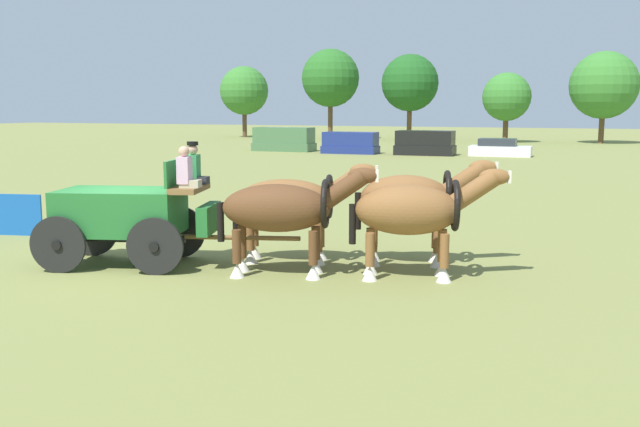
{
  "coord_description": "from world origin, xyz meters",
  "views": [
    {
      "loc": [
        9.66,
        -12.16,
        3.36
      ],
      "look_at": [
        4.15,
        1.13,
        1.2
      ],
      "focal_mm": 39.67,
      "sensor_mm": 36.0,
      "label": 1
    }
  ],
  "objects_px": {
    "parked_vehicle_d": "(500,148)",
    "parked_vehicle_b": "(350,143)",
    "draft_horse_lead_near": "(412,200)",
    "parked_vehicle_a": "(284,140)",
    "draft_horse_rear_near": "(292,203)",
    "parked_vehicle_c": "(425,143)",
    "show_wagon": "(129,213)",
    "draft_horse_lead_off": "(414,212)",
    "draft_horse_rear_off": "(283,210)"
  },
  "relations": [
    {
      "from": "draft_horse_rear_near",
      "to": "draft_horse_rear_off",
      "type": "height_order",
      "value": "draft_horse_rear_off"
    },
    {
      "from": "parked_vehicle_b",
      "to": "parked_vehicle_d",
      "type": "relative_size",
      "value": 0.97
    },
    {
      "from": "draft_horse_lead_near",
      "to": "parked_vehicle_c",
      "type": "bearing_deg",
      "value": 103.65
    },
    {
      "from": "draft_horse_lead_off",
      "to": "parked_vehicle_d",
      "type": "height_order",
      "value": "draft_horse_lead_off"
    },
    {
      "from": "show_wagon",
      "to": "parked_vehicle_c",
      "type": "height_order",
      "value": "show_wagon"
    },
    {
      "from": "draft_horse_lead_off",
      "to": "parked_vehicle_a",
      "type": "height_order",
      "value": "draft_horse_lead_off"
    },
    {
      "from": "draft_horse_rear_near",
      "to": "parked_vehicle_a",
      "type": "height_order",
      "value": "draft_horse_rear_near"
    },
    {
      "from": "draft_horse_rear_near",
      "to": "draft_horse_lead_near",
      "type": "relative_size",
      "value": 1.05
    },
    {
      "from": "draft_horse_lead_off",
      "to": "parked_vehicle_c",
      "type": "distance_m",
      "value": 37.09
    },
    {
      "from": "parked_vehicle_d",
      "to": "parked_vehicle_b",
      "type": "bearing_deg",
      "value": -172.96
    },
    {
      "from": "draft_horse_rear_near",
      "to": "parked_vehicle_d",
      "type": "height_order",
      "value": "draft_horse_rear_near"
    },
    {
      "from": "draft_horse_rear_off",
      "to": "parked_vehicle_b",
      "type": "height_order",
      "value": "draft_horse_rear_off"
    },
    {
      "from": "show_wagon",
      "to": "draft_horse_rear_near",
      "type": "relative_size",
      "value": 1.78
    },
    {
      "from": "parked_vehicle_a",
      "to": "parked_vehicle_d",
      "type": "height_order",
      "value": "parked_vehicle_a"
    },
    {
      "from": "draft_horse_rear_off",
      "to": "draft_horse_lead_near",
      "type": "relative_size",
      "value": 1.07
    },
    {
      "from": "draft_horse_lead_near",
      "to": "parked_vehicle_b",
      "type": "relative_size",
      "value": 0.71
    },
    {
      "from": "draft_horse_lead_off",
      "to": "parked_vehicle_b",
      "type": "distance_m",
      "value": 38.39
    },
    {
      "from": "parked_vehicle_c",
      "to": "parked_vehicle_a",
      "type": "bearing_deg",
      "value": 178.03
    },
    {
      "from": "draft_horse_rear_near",
      "to": "parked_vehicle_a",
      "type": "bearing_deg",
      "value": 115.66
    },
    {
      "from": "draft_horse_lead_off",
      "to": "parked_vehicle_a",
      "type": "bearing_deg",
      "value": 118.93
    },
    {
      "from": "show_wagon",
      "to": "draft_horse_lead_near",
      "type": "relative_size",
      "value": 1.88
    },
    {
      "from": "show_wagon",
      "to": "parked_vehicle_c",
      "type": "xyz_separation_m",
      "value": [
        -2.88,
        37.18,
        -0.3
      ]
    },
    {
      "from": "draft_horse_rear_near",
      "to": "parked_vehicle_d",
      "type": "xyz_separation_m",
      "value": [
        -0.89,
        36.44,
        -0.78
      ]
    },
    {
      "from": "draft_horse_lead_near",
      "to": "parked_vehicle_a",
      "type": "bearing_deg",
      "value": 119.31
    },
    {
      "from": "draft_horse_lead_off",
      "to": "parked_vehicle_a",
      "type": "relative_size",
      "value": 0.64
    },
    {
      "from": "draft_horse_lead_near",
      "to": "parked_vehicle_d",
      "type": "relative_size",
      "value": 0.69
    },
    {
      "from": "parked_vehicle_b",
      "to": "draft_horse_rear_near",
      "type": "bearing_deg",
      "value": -71.92
    },
    {
      "from": "draft_horse_rear_off",
      "to": "parked_vehicle_a",
      "type": "xyz_separation_m",
      "value": [
        -17.64,
        37.18,
        -0.44
      ]
    },
    {
      "from": "parked_vehicle_d",
      "to": "show_wagon",
      "type": "bearing_deg",
      "value": -93.3
    },
    {
      "from": "parked_vehicle_a",
      "to": "draft_horse_lead_near",
      "type": "bearing_deg",
      "value": -60.69
    },
    {
      "from": "draft_horse_lead_near",
      "to": "draft_horse_lead_off",
      "type": "bearing_deg",
      "value": -72.88
    },
    {
      "from": "draft_horse_lead_near",
      "to": "draft_horse_rear_near",
      "type": "bearing_deg",
      "value": -162.81
    },
    {
      "from": "parked_vehicle_a",
      "to": "parked_vehicle_b",
      "type": "xyz_separation_m",
      "value": [
        5.79,
        -0.8,
        -0.12
      ]
    },
    {
      "from": "draft_horse_rear_near",
      "to": "draft_horse_lead_off",
      "type": "relative_size",
      "value": 1.02
    },
    {
      "from": "draft_horse_lead_near",
      "to": "draft_horse_lead_off",
      "type": "relative_size",
      "value": 0.97
    },
    {
      "from": "parked_vehicle_b",
      "to": "parked_vehicle_d",
      "type": "distance_m",
      "value": 10.66
    },
    {
      "from": "parked_vehicle_a",
      "to": "parked_vehicle_d",
      "type": "distance_m",
      "value": 16.38
    },
    {
      "from": "parked_vehicle_a",
      "to": "parked_vehicle_c",
      "type": "relative_size",
      "value": 1.13
    },
    {
      "from": "show_wagon",
      "to": "draft_horse_lead_near",
      "type": "bearing_deg",
      "value": 23.34
    },
    {
      "from": "draft_horse_rear_near",
      "to": "draft_horse_lead_near",
      "type": "xyz_separation_m",
      "value": [
        2.48,
        0.77,
        0.08
      ]
    },
    {
      "from": "show_wagon",
      "to": "draft_horse_lead_off",
      "type": "relative_size",
      "value": 1.81
    },
    {
      "from": "parked_vehicle_b",
      "to": "draft_horse_lead_off",
      "type": "bearing_deg",
      "value": -68.08
    },
    {
      "from": "parked_vehicle_c",
      "to": "parked_vehicle_d",
      "type": "distance_m",
      "value": 5.16
    },
    {
      "from": "draft_horse_rear_near",
      "to": "parked_vehicle_c",
      "type": "xyz_separation_m",
      "value": [
        -5.97,
        35.55,
        -0.47
      ]
    },
    {
      "from": "parked_vehicle_c",
      "to": "draft_horse_rear_off",
      "type": "bearing_deg",
      "value": -80.21
    },
    {
      "from": "parked_vehicle_c",
      "to": "draft_horse_lead_off",
      "type": "bearing_deg",
      "value": -76.23
    },
    {
      "from": "draft_horse_rear_near",
      "to": "parked_vehicle_a",
      "type": "relative_size",
      "value": 0.65
    },
    {
      "from": "draft_horse_rear_near",
      "to": "draft_horse_lead_off",
      "type": "xyz_separation_m",
      "value": [
        2.86,
        -0.48,
        0.02
      ]
    },
    {
      "from": "show_wagon",
      "to": "draft_horse_rear_near",
      "type": "xyz_separation_m",
      "value": [
        3.09,
        1.64,
        0.17
      ]
    },
    {
      "from": "parked_vehicle_d",
      "to": "draft_horse_lead_near",
      "type": "bearing_deg",
      "value": -84.6
    }
  ]
}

